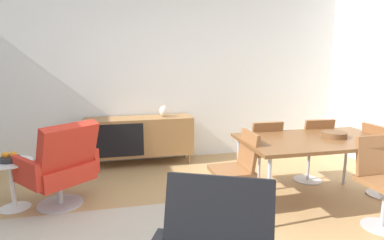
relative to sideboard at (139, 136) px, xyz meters
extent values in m
cube|color=silver|center=(0.24, 0.30, 0.96)|extent=(6.80, 0.12, 2.80)
cube|color=olive|center=(0.00, 0.00, 0.00)|extent=(1.60, 0.44, 0.56)
cube|color=black|center=(-0.30, -0.22, 0.00)|extent=(0.70, 0.01, 0.48)
cylinder|color=olive|center=(-0.74, -0.17, -0.36)|extent=(0.03, 0.03, 0.16)
cylinder|color=olive|center=(0.74, -0.17, -0.36)|extent=(0.03, 0.03, 0.16)
cylinder|color=olive|center=(-0.74, 0.17, -0.36)|extent=(0.03, 0.03, 0.16)
cylinder|color=olive|center=(0.74, 0.17, -0.36)|extent=(0.03, 0.03, 0.16)
ellipsoid|color=beige|center=(0.38, 0.00, 0.37)|extent=(0.13, 0.13, 0.17)
cube|color=brown|center=(1.77, -1.79, 0.28)|extent=(1.60, 0.90, 0.04)
cylinder|color=#B7B7BC|center=(1.05, -2.18, -0.09)|extent=(0.04, 0.04, 0.70)
cylinder|color=#B7B7BC|center=(1.05, -1.40, -0.09)|extent=(0.04, 0.04, 0.70)
cylinder|color=#B7B7BC|center=(2.49, -1.40, -0.09)|extent=(0.04, 0.04, 0.70)
cylinder|color=brown|center=(2.00, -1.79, 0.33)|extent=(0.26, 0.26, 0.06)
cube|color=brown|center=(2.54, -1.81, 0.23)|extent=(0.12, 0.39, 0.38)
cylinder|color=#B7B7BC|center=(2.72, -1.79, -0.43)|extent=(0.36, 0.36, 0.01)
cube|color=brown|center=(0.82, -1.79, 0.01)|extent=(0.41, 0.41, 0.05)
cube|color=brown|center=(1.00, -1.79, 0.23)|extent=(0.09, 0.38, 0.38)
cylinder|color=#B7B7BC|center=(0.82, -1.79, -0.23)|extent=(0.04, 0.04, 0.42)
cylinder|color=#B7B7BC|center=(0.82, -1.79, -0.43)|extent=(0.36, 0.36, 0.01)
cube|color=brown|center=(1.42, -1.17, 0.01)|extent=(0.40, 0.40, 0.05)
cube|color=brown|center=(1.42, -1.35, 0.23)|extent=(0.38, 0.09, 0.38)
cylinder|color=#B7B7BC|center=(1.42, -1.17, -0.23)|extent=(0.04, 0.04, 0.42)
cylinder|color=#B7B7BC|center=(1.42, -1.17, -0.43)|extent=(0.36, 0.36, 0.01)
cube|color=brown|center=(2.12, -2.23, 0.23)|extent=(0.38, 0.10, 0.38)
cylinder|color=#B7B7BC|center=(2.12, -2.41, -0.23)|extent=(0.04, 0.04, 0.42)
cylinder|color=#B7B7BC|center=(2.12, -2.41, -0.43)|extent=(0.36, 0.36, 0.01)
cube|color=brown|center=(2.12, -1.17, 0.01)|extent=(0.43, 0.43, 0.05)
cube|color=brown|center=(2.11, -1.35, 0.23)|extent=(0.39, 0.11, 0.38)
cylinder|color=#B7B7BC|center=(2.12, -1.17, -0.23)|extent=(0.04, 0.04, 0.42)
cylinder|color=#B7B7BC|center=(2.12, -1.17, -0.43)|extent=(0.36, 0.36, 0.01)
cube|color=red|center=(-0.95, -1.20, -0.06)|extent=(0.82, 0.81, 0.20)
cube|color=red|center=(-0.80, -1.39, 0.25)|extent=(0.63, 0.59, 0.51)
cube|color=red|center=(-0.69, -1.00, 0.02)|extent=(0.37, 0.43, 0.28)
cube|color=red|center=(-1.20, -1.41, 0.02)|extent=(0.37, 0.43, 0.28)
cylinder|color=#B7B7BC|center=(-0.95, -1.20, -0.30)|extent=(0.06, 0.06, 0.28)
cylinder|color=#B7B7BC|center=(-0.95, -1.20, -0.43)|extent=(0.48, 0.48, 0.02)
cube|color=black|center=(0.25, -3.17, 0.25)|extent=(0.66, 0.49, 0.51)
cylinder|color=white|center=(-1.41, -1.18, 0.07)|extent=(0.44, 0.44, 0.02)
cylinder|color=white|center=(-1.41, -1.18, -0.19)|extent=(0.05, 0.05, 0.50)
cone|color=white|center=(-1.41, -1.18, -0.43)|extent=(0.32, 0.32, 0.02)
cylinder|color=#262628|center=(-1.41, -1.18, 0.11)|extent=(0.20, 0.20, 0.05)
sphere|color=orange|center=(-1.37, -1.18, 0.15)|extent=(0.07, 0.07, 0.07)
sphere|color=orange|center=(-1.45, -1.17, 0.15)|extent=(0.07, 0.07, 0.07)
camera|label=1|loc=(-0.27, -4.75, 1.14)|focal=29.97mm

